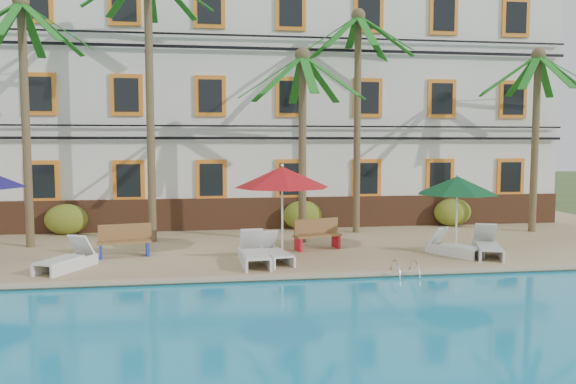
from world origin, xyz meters
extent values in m
plane|color=#384C23|center=(0.00, 0.00, 0.00)|extent=(100.00, 100.00, 0.00)
cube|color=tan|center=(0.00, 5.00, 0.12)|extent=(30.00, 12.00, 0.25)
cube|color=tan|center=(0.00, -0.90, 0.28)|extent=(30.00, 0.35, 0.06)
cube|color=silver|center=(0.00, 10.00, 5.25)|extent=(25.00, 6.00, 10.00)
cube|color=brown|center=(0.00, 6.94, 0.85)|extent=(25.00, 0.12, 1.20)
cube|color=orange|center=(-7.50, 6.95, 2.15)|extent=(1.15, 0.10, 1.50)
cube|color=black|center=(-7.50, 6.90, 2.15)|extent=(0.85, 0.04, 1.20)
cube|color=orange|center=(-4.50, 6.95, 2.15)|extent=(1.15, 0.10, 1.50)
cube|color=black|center=(-4.50, 6.90, 2.15)|extent=(0.85, 0.04, 1.20)
cube|color=orange|center=(-1.50, 6.95, 2.15)|extent=(1.15, 0.10, 1.50)
cube|color=black|center=(-1.50, 6.90, 2.15)|extent=(0.85, 0.04, 1.20)
cube|color=orange|center=(1.50, 6.95, 2.15)|extent=(1.15, 0.10, 1.50)
cube|color=black|center=(1.50, 6.90, 2.15)|extent=(0.85, 0.04, 1.20)
cube|color=orange|center=(4.50, 6.95, 2.15)|extent=(1.15, 0.10, 1.50)
cube|color=black|center=(4.50, 6.90, 2.15)|extent=(0.85, 0.04, 1.20)
cube|color=orange|center=(7.50, 6.95, 2.15)|extent=(1.15, 0.10, 1.50)
cube|color=black|center=(7.50, 6.90, 2.15)|extent=(0.85, 0.04, 1.20)
cube|color=orange|center=(10.50, 6.95, 2.15)|extent=(1.15, 0.10, 1.50)
cube|color=black|center=(10.50, 6.90, 2.15)|extent=(0.85, 0.04, 1.20)
cube|color=orange|center=(-7.50, 6.95, 5.25)|extent=(1.15, 0.10, 1.50)
cube|color=black|center=(-7.50, 6.90, 5.25)|extent=(0.85, 0.04, 1.20)
cube|color=orange|center=(-4.50, 6.95, 5.25)|extent=(1.15, 0.10, 1.50)
cube|color=black|center=(-4.50, 6.90, 5.25)|extent=(0.85, 0.04, 1.20)
cube|color=orange|center=(-1.50, 6.95, 5.25)|extent=(1.15, 0.10, 1.50)
cube|color=black|center=(-1.50, 6.90, 5.25)|extent=(0.85, 0.04, 1.20)
cube|color=orange|center=(1.50, 6.95, 5.25)|extent=(1.15, 0.10, 1.50)
cube|color=black|center=(1.50, 6.90, 5.25)|extent=(0.85, 0.04, 1.20)
cube|color=orange|center=(4.50, 6.95, 5.25)|extent=(1.15, 0.10, 1.50)
cube|color=black|center=(4.50, 6.90, 5.25)|extent=(0.85, 0.04, 1.20)
cube|color=orange|center=(7.50, 6.95, 5.25)|extent=(1.15, 0.10, 1.50)
cube|color=black|center=(7.50, 6.90, 5.25)|extent=(0.85, 0.04, 1.20)
cube|color=orange|center=(10.50, 6.95, 5.25)|extent=(1.15, 0.10, 1.50)
cube|color=black|center=(10.50, 6.90, 5.25)|extent=(0.85, 0.04, 1.20)
cube|color=orange|center=(-7.50, 6.95, 8.45)|extent=(1.15, 0.10, 1.50)
cube|color=black|center=(-7.50, 6.90, 8.45)|extent=(0.85, 0.04, 1.20)
cube|color=orange|center=(-4.50, 6.95, 8.45)|extent=(1.15, 0.10, 1.50)
cube|color=black|center=(-4.50, 6.90, 8.45)|extent=(0.85, 0.04, 1.20)
cube|color=orange|center=(-1.50, 6.95, 8.45)|extent=(1.15, 0.10, 1.50)
cube|color=black|center=(-1.50, 6.90, 8.45)|extent=(0.85, 0.04, 1.20)
cube|color=orange|center=(1.50, 6.95, 8.45)|extent=(1.15, 0.10, 1.50)
cube|color=black|center=(1.50, 6.90, 8.45)|extent=(0.85, 0.04, 1.20)
cube|color=orange|center=(4.50, 6.95, 8.45)|extent=(1.15, 0.10, 1.50)
cube|color=black|center=(4.50, 6.90, 8.45)|extent=(0.85, 0.04, 1.20)
cube|color=orange|center=(7.50, 6.95, 8.45)|extent=(1.15, 0.10, 1.50)
cube|color=black|center=(7.50, 6.90, 8.45)|extent=(0.85, 0.04, 1.20)
cube|color=orange|center=(10.50, 6.95, 8.45)|extent=(1.15, 0.10, 1.50)
cube|color=black|center=(10.50, 6.90, 8.45)|extent=(0.85, 0.04, 1.20)
cube|color=black|center=(0.00, 6.80, 3.70)|extent=(25.00, 0.08, 0.10)
cube|color=black|center=(0.00, 6.80, 4.15)|extent=(25.00, 0.08, 0.06)
cube|color=black|center=(0.00, 6.80, 7.00)|extent=(25.00, 0.08, 0.10)
cube|color=black|center=(0.00, 6.80, 7.45)|extent=(25.00, 0.08, 0.06)
cylinder|color=brown|center=(-7.21, 4.30, 4.03)|extent=(0.26, 0.26, 7.57)
sphere|color=brown|center=(-7.21, 4.30, 7.82)|extent=(0.50, 0.50, 0.50)
cube|color=#176319|center=(-7.21, 5.34, 7.12)|extent=(0.28, 2.09, 1.42)
cube|color=#176319|center=(-7.94, 5.04, 7.12)|extent=(1.68, 1.68, 1.42)
cube|color=#176319|center=(-7.21, 3.27, 7.12)|extent=(0.28, 2.09, 1.42)
cube|color=#176319|center=(-6.47, 3.57, 7.12)|extent=(1.68, 1.68, 1.42)
cube|color=#176319|center=(-6.17, 4.30, 7.12)|extent=(2.09, 0.28, 1.42)
cube|color=#176319|center=(-6.47, 5.04, 7.12)|extent=(1.68, 1.68, 1.42)
cylinder|color=brown|center=(-3.47, 4.72, 4.73)|extent=(0.26, 0.26, 8.95)
cylinder|color=brown|center=(1.44, 3.90, 3.29)|extent=(0.26, 0.26, 6.09)
sphere|color=brown|center=(1.44, 3.90, 6.34)|extent=(0.50, 0.50, 0.50)
cube|color=#176319|center=(1.44, 4.94, 5.64)|extent=(0.28, 2.09, 1.42)
cube|color=#176319|center=(0.70, 4.63, 5.64)|extent=(1.68, 1.68, 1.42)
cube|color=#176319|center=(0.40, 3.90, 5.64)|extent=(2.09, 0.28, 1.42)
cube|color=#176319|center=(0.70, 3.16, 5.64)|extent=(1.68, 1.68, 1.42)
cube|color=#176319|center=(1.44, 2.86, 5.64)|extent=(0.28, 2.09, 1.42)
cube|color=#176319|center=(2.17, 3.16, 5.64)|extent=(1.68, 1.68, 1.42)
cube|color=#176319|center=(2.48, 3.90, 5.64)|extent=(2.09, 0.28, 1.42)
cube|color=#176319|center=(2.17, 4.63, 5.64)|extent=(1.68, 1.68, 1.42)
cylinder|color=brown|center=(3.74, 5.63, 4.15)|extent=(0.26, 0.26, 7.79)
sphere|color=brown|center=(3.74, 5.63, 8.04)|extent=(0.50, 0.50, 0.50)
cube|color=#176319|center=(3.74, 6.67, 7.35)|extent=(0.28, 2.09, 1.42)
cube|color=#176319|center=(3.00, 6.36, 7.35)|extent=(1.68, 1.68, 1.42)
cube|color=#176319|center=(2.70, 5.63, 7.35)|extent=(2.09, 0.28, 1.42)
cube|color=#176319|center=(3.00, 4.89, 7.35)|extent=(1.68, 1.68, 1.42)
cube|color=#176319|center=(3.74, 4.59, 7.35)|extent=(0.28, 2.09, 1.42)
cube|color=#176319|center=(4.47, 4.89, 7.35)|extent=(1.68, 1.68, 1.42)
cube|color=#176319|center=(4.78, 5.63, 7.35)|extent=(2.09, 0.28, 1.42)
cube|color=#176319|center=(4.47, 6.36, 7.35)|extent=(1.68, 1.68, 1.42)
cylinder|color=brown|center=(10.25, 4.90, 3.47)|extent=(0.26, 0.26, 6.45)
sphere|color=brown|center=(10.25, 4.90, 6.70)|extent=(0.50, 0.50, 0.50)
cube|color=#176319|center=(10.25, 5.94, 6.00)|extent=(0.28, 2.09, 1.42)
cube|color=#176319|center=(9.52, 5.63, 6.00)|extent=(1.68, 1.68, 1.42)
cube|color=#176319|center=(9.21, 4.90, 6.00)|extent=(2.09, 0.28, 1.42)
cube|color=#176319|center=(9.52, 4.17, 6.00)|extent=(1.68, 1.68, 1.42)
cube|color=#176319|center=(10.25, 3.86, 6.00)|extent=(0.28, 2.09, 1.42)
cube|color=#176319|center=(10.98, 4.17, 6.00)|extent=(1.68, 1.68, 1.42)
cube|color=#176319|center=(11.29, 4.90, 6.00)|extent=(2.09, 0.28, 1.42)
cube|color=#176319|center=(10.98, 5.63, 6.00)|extent=(1.68, 1.68, 1.42)
ellipsoid|color=#1B5819|center=(-6.65, 6.60, 0.80)|extent=(1.50, 0.90, 1.10)
ellipsoid|color=#1B5819|center=(1.91, 6.60, 0.80)|extent=(1.50, 0.90, 1.10)
ellipsoid|color=#1B5819|center=(7.91, 6.60, 0.80)|extent=(1.50, 0.90, 1.10)
cylinder|color=black|center=(0.44, 1.45, 0.29)|extent=(0.60, 0.60, 0.09)
cylinder|color=silver|center=(0.44, 1.45, 1.54)|extent=(0.06, 0.06, 2.58)
cone|color=#AE1118|center=(0.44, 1.45, 2.56)|extent=(2.69, 2.69, 0.59)
sphere|color=silver|center=(0.44, 1.45, 2.89)|extent=(0.10, 0.10, 0.10)
cylinder|color=black|center=(5.58, 1.26, 0.29)|extent=(0.53, 0.53, 0.08)
cylinder|color=silver|center=(5.58, 1.26, 1.39)|extent=(0.06, 0.06, 2.28)
cone|color=#0C4120|center=(5.58, 1.26, 2.29)|extent=(2.38, 2.38, 0.52)
sphere|color=silver|center=(5.58, 1.26, 2.58)|extent=(0.10, 0.10, 0.10)
cube|color=silver|center=(-5.40, 0.52, 0.56)|extent=(1.07, 1.38, 0.06)
cube|color=silver|center=(-5.01, 1.30, 0.78)|extent=(0.72, 0.67, 0.63)
cube|color=silver|center=(-5.55, 0.86, 0.39)|extent=(0.84, 1.62, 0.29)
cube|color=silver|center=(-5.03, 0.61, 0.39)|extent=(0.84, 1.62, 0.29)
cube|color=silver|center=(-0.42, 0.41, 0.58)|extent=(0.69, 1.38, 0.06)
cube|color=silver|center=(-0.46, 1.34, 0.82)|extent=(0.65, 0.53, 0.67)
cube|color=silver|center=(-0.74, 0.65, 0.41)|extent=(0.16, 1.93, 0.31)
cube|color=silver|center=(-0.12, 0.68, 0.41)|extent=(0.16, 1.93, 0.31)
cube|color=silver|center=(0.18, 0.67, 0.55)|extent=(0.82, 1.32, 0.06)
cube|color=silver|center=(0.00, 1.49, 0.77)|extent=(0.65, 0.56, 0.61)
cube|color=silver|center=(-0.14, 0.84, 0.39)|extent=(0.44, 1.71, 0.28)
cube|color=silver|center=(0.41, 0.96, 0.39)|extent=(0.44, 1.71, 0.28)
cube|color=silver|center=(5.57, 0.90, 0.54)|extent=(1.05, 1.27, 0.05)
cube|color=silver|center=(5.16, 1.60, 0.74)|extent=(0.68, 0.64, 0.58)
cube|color=silver|center=(5.23, 0.96, 0.38)|extent=(0.89, 1.45, 0.27)
cube|color=silver|center=(5.69, 1.23, 0.38)|extent=(0.89, 1.45, 0.27)
cube|color=silver|center=(6.28, 0.61, 0.58)|extent=(1.03, 1.45, 0.06)
cube|color=silver|center=(6.59, 1.47, 0.81)|extent=(0.74, 0.67, 0.66)
cube|color=silver|center=(6.08, 0.96, 0.40)|extent=(0.71, 1.79, 0.31)
cube|color=silver|center=(6.65, 0.74, 0.40)|extent=(0.71, 1.79, 0.31)
cube|color=olive|center=(-4.04, 2.26, 0.68)|extent=(1.56, 0.72, 0.06)
cube|color=olive|center=(-4.08, 2.47, 0.95)|extent=(1.49, 0.33, 0.45)
cube|color=#1B3299|center=(-4.68, 2.14, 0.45)|extent=(0.16, 0.46, 0.40)
cube|color=#1B3299|center=(-3.40, 2.38, 0.45)|extent=(0.16, 0.46, 0.40)
cube|color=olive|center=(1.69, 2.58, 0.68)|extent=(1.57, 0.85, 0.06)
cube|color=olive|center=(1.63, 2.79, 0.95)|extent=(1.46, 0.47, 0.45)
cube|color=red|center=(1.06, 2.40, 0.45)|extent=(0.20, 0.45, 0.40)
cube|color=red|center=(2.31, 2.76, 0.45)|extent=(0.20, 0.45, 0.40)
torus|color=silver|center=(2.95, -1.00, 0.25)|extent=(0.04, 0.74, 0.74)
torus|color=silver|center=(3.45, -1.00, 0.25)|extent=(0.04, 0.74, 0.74)
camera|label=1|loc=(-1.66, -14.18, 3.52)|focal=35.00mm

